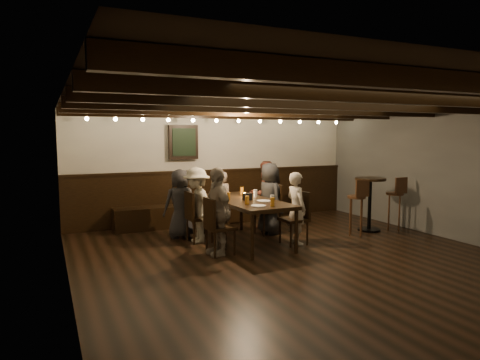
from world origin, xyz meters
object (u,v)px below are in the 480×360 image
person_bench_right (265,195)px  person_left_near (197,205)px  chair_right_near (268,219)px  person_bench_centre (221,201)px  high_top_table (370,196)px  chair_left_near (199,226)px  bar_stool_right (394,210)px  person_right_near (270,198)px  dining_table (246,203)px  person_bench_left (180,204)px  chair_left_far (219,237)px  bar_stool_left (356,215)px  chair_right_far (295,228)px  person_left_far (217,211)px  person_right_far (296,208)px

person_bench_right → person_left_near: bearing=15.3°
chair_right_near → person_bench_centre: size_ratio=0.80×
person_left_near → high_top_table: person_left_near is taller
chair_left_near → bar_stool_right: bar_stool_right is taller
chair_right_near → person_right_near: 0.39m
dining_table → person_bench_left: (-0.94, 0.86, -0.07)m
chair_left_far → person_bench_right: person_bench_right is taller
dining_table → bar_stool_left: bearing=-11.7°
chair_left_near → chair_right_far: (1.47, -0.84, 0.00)m
chair_left_far → person_bench_centre: person_bench_centre is taller
dining_table → person_left_far: person_left_far is taller
person_bench_left → high_top_table: person_bench_left is taller
person_bench_right → person_right_far: (-0.09, -1.36, -0.06)m
chair_left_far → person_left_near: size_ratio=0.68×
person_bench_right → person_left_near: 1.71m
chair_right_near → person_right_near: person_right_near is taller
chair_left_near → person_left_far: (0.01, -0.90, 0.42)m
dining_table → person_bench_centre: (-0.04, 1.05, -0.11)m
chair_right_far → chair_left_near: bearing=58.0°
chair_left_near → chair_right_near: chair_right_near is taller
chair_left_near → chair_right_far: 1.70m
person_right_far → bar_stool_left: bearing=-89.6°
chair_right_near → person_left_near: (-1.47, -0.06, 0.38)m
person_left_far → person_bench_left: bearing=-173.7°
chair_left_near → person_right_near: person_right_near is taller
chair_left_far → person_left_far: bearing=-90.0°
person_left_far → person_right_far: person_left_far is taller
person_right_far → bar_stool_left: 1.40m
person_bench_left → person_right_near: person_right_near is taller
person_bench_centre → dining_table: bearing=90.0°
person_bench_right → chair_right_far: bearing=82.4°
chair_right_near → person_bench_right: bearing=-21.8°
chair_right_near → chair_right_far: 0.90m
person_right_far → person_bench_left: bearing=50.7°
bar_stool_right → person_bench_right: bearing=150.8°
chair_right_near → chair_right_far: size_ratio=1.04×
chair_right_near → person_left_far: 1.77m
chair_right_far → bar_stool_left: bearing=-89.6°
chair_left_far → bar_stool_left: size_ratio=0.85×
person_bench_right → person_right_far: size_ratio=1.09×
person_left_far → bar_stool_left: 2.89m
chair_right_far → person_bench_left: bearing=50.2°
person_bench_right → bar_stool_right: 2.61m
chair_left_near → person_bench_right: 1.73m
bar_stool_left → bar_stool_right: size_ratio=1.00×
person_bench_left → person_bench_right: person_bench_right is taller
person_bench_centre → person_bench_right: (0.91, -0.11, 0.09)m
dining_table → chair_right_far: bearing=-32.0°
chair_right_near → chair_right_far: (0.04, -0.90, -0.01)m
dining_table → person_right_near: 0.87m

